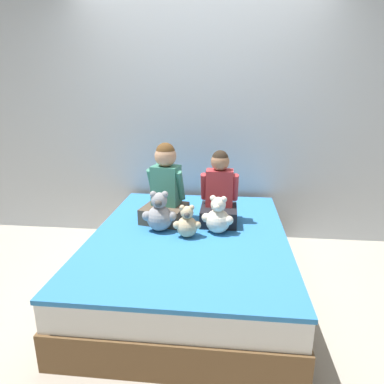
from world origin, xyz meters
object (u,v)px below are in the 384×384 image
Objects in this scene: child_on_right at (219,195)px; child_on_left at (165,188)px; bed at (190,260)px; teddy_bear_held_by_right_child at (218,217)px; teddy_bear_between_children at (187,223)px; teddy_bear_held_by_left_child at (160,214)px.

child_on_left is at bearing 179.85° from child_on_right.
bed is at bearing -37.36° from child_on_left.
child_on_right reaches higher than teddy_bear_held_by_right_child.
bed is at bearing 75.51° from teddy_bear_between_children.
child_on_right is 0.53m from teddy_bear_held_by_left_child.
teddy_bear_held_by_right_child is at bearing -4.33° from teddy_bear_held_by_left_child.
bed is 0.45m from teddy_bear_held_by_left_child.
bed is 2.99× the size of child_on_left.
teddy_bear_between_children is (0.23, -0.34, -0.17)m from child_on_left.
teddy_bear_held_by_left_child is 1.08× the size of teddy_bear_held_by_right_child.
teddy_bear_between_children is (0.23, -0.10, -0.03)m from teddy_bear_held_by_left_child.
child_on_right is (0.22, 0.27, 0.48)m from bed.
teddy_bear_held_by_left_child is at bearing 173.29° from bed.
teddy_bear_held_by_left_child is at bearing -79.86° from child_on_left.
child_on_right is at bearing 50.50° from bed.
teddy_bear_held_by_right_child is at bearing 8.28° from bed.
child_on_right reaches higher than bed.
child_on_left reaches higher than child_on_right.
teddy_bear_between_children is at bearing -124.14° from child_on_right.
child_on_right is (0.46, -0.00, -0.04)m from child_on_left.
bed is 6.58× the size of teddy_bear_held_by_right_child.
child_on_left is 0.54m from teddy_bear_held_by_right_child.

